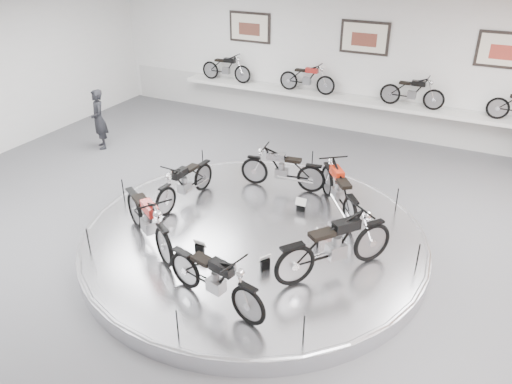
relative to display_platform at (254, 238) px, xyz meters
The scene contains 20 objects.
floor 0.34m from the display_platform, 90.00° to the right, with size 16.00×16.00×0.00m, color #4D4D4F.
ceiling 3.86m from the display_platform, 90.00° to the right, with size 16.00×16.00×0.00m, color white.
wall_back 6.95m from the display_platform, 90.00° to the left, with size 16.00×16.00×0.00m, color silver.
dado_band 6.69m from the display_platform, 90.00° to the left, with size 15.68×0.04×1.10m, color #BCBCBA.
display_platform is the anchor object (origin of this frame).
platform_rim 0.12m from the display_platform, ahead, with size 6.40×6.40×0.10m, color #B2B2BA.
shelf 6.46m from the display_platform, 90.00° to the left, with size 11.00×0.55×0.10m, color silver.
poster_left 7.94m from the display_platform, 117.72° to the left, with size 1.35×0.06×0.88m, color silver.
poster_center 7.13m from the display_platform, 90.00° to the left, with size 1.35×0.06×0.88m, color silver.
poster_right 7.94m from the display_platform, 62.28° to the left, with size 1.35×0.06×0.88m, color silver.
shelf_bike_a 7.76m from the display_platform, 123.27° to the left, with size 1.22×0.42×0.73m, color black, non-canonical shape.
shelf_bike_b 6.69m from the display_platform, 103.19° to the left, with size 1.22×0.42×0.73m, color maroon, non-canonical shape.
shelf_bike_c 6.69m from the display_platform, 76.81° to the left, with size 1.22×0.42×0.73m, color black, non-canonical shape.
bike_a 1.93m from the display_platform, 50.53° to the left, with size 1.73×0.61×1.02m, color red, non-canonical shape.
bike_b 1.97m from the display_platform, 97.65° to the left, with size 1.59×0.56×0.94m, color #A8A7AC, non-canonical shape.
bike_c 1.91m from the display_platform, 167.69° to the left, with size 1.57×0.55×0.92m, color black, non-canonical shape.
bike_d 2.03m from the display_platform, 140.61° to the right, with size 1.80×0.63×1.06m, color maroon, non-canonical shape.
bike_e 2.20m from the display_platform, 79.05° to the right, with size 1.62×0.57×0.96m, color black, non-canonical shape.
bike_f 1.94m from the display_platform, 16.90° to the right, with size 1.87×0.66×1.10m, color black, non-canonical shape.
visitor 6.35m from the display_platform, 157.84° to the left, with size 0.59×0.39×1.61m, color black.
Camera 1 is at (3.57, -6.76, 5.36)m, focal length 35.00 mm.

